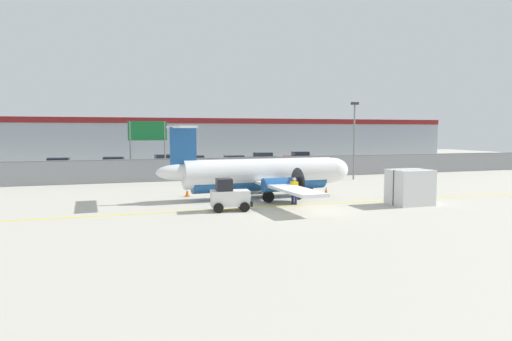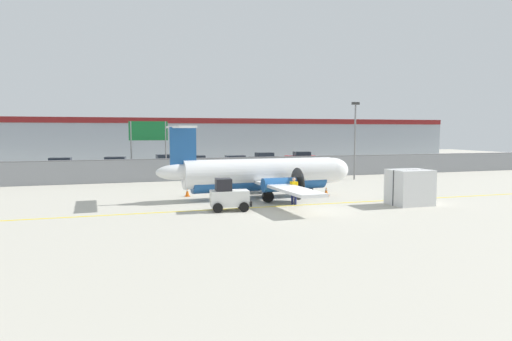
{
  "view_description": "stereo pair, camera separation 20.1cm",
  "coord_description": "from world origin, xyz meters",
  "px_view_note": "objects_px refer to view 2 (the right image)",
  "views": [
    {
      "loc": [
        -10.41,
        -23.86,
        4.62
      ],
      "look_at": [
        -0.59,
        6.77,
        1.8
      ],
      "focal_mm": 32.0,
      "sensor_mm": 36.0,
      "label": 1
    },
    {
      "loc": [
        -10.22,
        -23.92,
        4.62
      ],
      "look_at": [
        -0.59,
        6.77,
        1.8
      ],
      "focal_mm": 32.0,
      "sensor_mm": 36.0,
      "label": 2
    }
  ],
  "objects_px": {
    "traffic_cone_near_left": "(326,191)",
    "traffic_cone_near_right": "(187,192)",
    "parked_car_1": "(114,164)",
    "parked_car_3": "(197,162)",
    "cargo_container": "(410,187)",
    "baggage_tug": "(229,196)",
    "parked_car_0": "(62,165)",
    "parked_car_5": "(265,158)",
    "parked_car_4": "(236,162)",
    "ground_crew_worker": "(294,189)",
    "parked_car_2": "(165,161)",
    "highway_sign": "(148,136)",
    "commuter_airplane": "(264,174)",
    "apron_light_pole": "(355,134)",
    "parked_car_6": "(301,157)"
  },
  "relations": [
    {
      "from": "ground_crew_worker",
      "to": "parked_car_0",
      "type": "bearing_deg",
      "value": -105.83
    },
    {
      "from": "traffic_cone_near_right",
      "to": "parked_car_5",
      "type": "relative_size",
      "value": 0.15
    },
    {
      "from": "traffic_cone_near_right",
      "to": "parked_car_1",
      "type": "bearing_deg",
      "value": 102.48
    },
    {
      "from": "baggage_tug",
      "to": "parked_car_2",
      "type": "relative_size",
      "value": 0.56
    },
    {
      "from": "ground_crew_worker",
      "to": "apron_light_pole",
      "type": "relative_size",
      "value": 0.23
    },
    {
      "from": "cargo_container",
      "to": "highway_sign",
      "type": "bearing_deg",
      "value": 124.6
    },
    {
      "from": "cargo_container",
      "to": "parked_car_5",
      "type": "xyz_separation_m",
      "value": [
        1.84,
        33.76,
        -0.21
      ]
    },
    {
      "from": "parked_car_5",
      "to": "highway_sign",
      "type": "relative_size",
      "value": 0.79
    },
    {
      "from": "cargo_container",
      "to": "parked_car_4",
      "type": "height_order",
      "value": "cargo_container"
    },
    {
      "from": "traffic_cone_near_right",
      "to": "highway_sign",
      "type": "relative_size",
      "value": 0.12
    },
    {
      "from": "parked_car_2",
      "to": "parked_car_4",
      "type": "xyz_separation_m",
      "value": [
        7.84,
        -4.71,
        0.0
      ]
    },
    {
      "from": "baggage_tug",
      "to": "parked_car_0",
      "type": "xyz_separation_m",
      "value": [
        -11.7,
        28.16,
        0.04
      ]
    },
    {
      "from": "apron_light_pole",
      "to": "highway_sign",
      "type": "relative_size",
      "value": 1.32
    },
    {
      "from": "baggage_tug",
      "to": "apron_light_pole",
      "type": "height_order",
      "value": "apron_light_pole"
    },
    {
      "from": "parked_car_1",
      "to": "parked_car_3",
      "type": "xyz_separation_m",
      "value": [
        9.32,
        -0.13,
        0.0
      ]
    },
    {
      "from": "parked_car_0",
      "to": "highway_sign",
      "type": "relative_size",
      "value": 0.78
    },
    {
      "from": "ground_crew_worker",
      "to": "parked_car_2",
      "type": "distance_m",
      "value": 30.9
    },
    {
      "from": "parked_car_1",
      "to": "cargo_container",
      "type": "bearing_deg",
      "value": 128.33
    },
    {
      "from": "parked_car_3",
      "to": "apron_light_pole",
      "type": "xyz_separation_m",
      "value": [
        12.31,
        -15.29,
        3.41
      ]
    },
    {
      "from": "baggage_tug",
      "to": "traffic_cone_near_left",
      "type": "xyz_separation_m",
      "value": [
        8.15,
        3.92,
        -0.54
      ]
    },
    {
      "from": "parked_car_4",
      "to": "parked_car_5",
      "type": "xyz_separation_m",
      "value": [
        5.55,
        5.71,
        0.0
      ]
    },
    {
      "from": "parked_car_5",
      "to": "parked_car_6",
      "type": "bearing_deg",
      "value": 3.48
    },
    {
      "from": "commuter_airplane",
      "to": "parked_car_2",
      "type": "height_order",
      "value": "commuter_airplane"
    },
    {
      "from": "parked_car_0",
      "to": "apron_light_pole",
      "type": "relative_size",
      "value": 0.59
    },
    {
      "from": "parked_car_6",
      "to": "apron_light_pole",
      "type": "relative_size",
      "value": 0.6
    },
    {
      "from": "ground_crew_worker",
      "to": "parked_car_1",
      "type": "relative_size",
      "value": 0.39
    },
    {
      "from": "parked_car_0",
      "to": "parked_car_1",
      "type": "distance_m",
      "value": 5.49
    },
    {
      "from": "parked_car_2",
      "to": "parked_car_0",
      "type": "bearing_deg",
      "value": 11.5
    },
    {
      "from": "traffic_cone_near_right",
      "to": "parked_car_0",
      "type": "bearing_deg",
      "value": 115.39
    },
    {
      "from": "parked_car_3",
      "to": "parked_car_4",
      "type": "height_order",
      "value": "same"
    },
    {
      "from": "parked_car_0",
      "to": "parked_car_3",
      "type": "height_order",
      "value": "same"
    },
    {
      "from": "parked_car_2",
      "to": "apron_light_pole",
      "type": "xyz_separation_m",
      "value": [
        15.68,
        -18.66,
        3.41
      ]
    },
    {
      "from": "cargo_container",
      "to": "parked_car_3",
      "type": "relative_size",
      "value": 0.56
    },
    {
      "from": "traffic_cone_near_left",
      "to": "baggage_tug",
      "type": "bearing_deg",
      "value": -154.29
    },
    {
      "from": "ground_crew_worker",
      "to": "traffic_cone_near_left",
      "type": "xyz_separation_m",
      "value": [
        3.73,
        3.04,
        -0.64
      ]
    },
    {
      "from": "baggage_tug",
      "to": "parked_car_3",
      "type": "distance_m",
      "value": 28.23
    },
    {
      "from": "parked_car_2",
      "to": "parked_car_5",
      "type": "height_order",
      "value": "same"
    },
    {
      "from": "baggage_tug",
      "to": "ground_crew_worker",
      "type": "relative_size",
      "value": 1.43
    },
    {
      "from": "ground_crew_worker",
      "to": "parked_car_6",
      "type": "bearing_deg",
      "value": -160.21
    },
    {
      "from": "traffic_cone_near_right",
      "to": "parked_car_0",
      "type": "distance_m",
      "value": 24.05
    },
    {
      "from": "ground_crew_worker",
      "to": "traffic_cone_near_left",
      "type": "height_order",
      "value": "ground_crew_worker"
    },
    {
      "from": "cargo_container",
      "to": "highway_sign",
      "type": "xyz_separation_m",
      "value": [
        -14.37,
        20.19,
        3.04
      ]
    },
    {
      "from": "parked_car_3",
      "to": "parked_car_4",
      "type": "bearing_deg",
      "value": -10.56
    },
    {
      "from": "parked_car_1",
      "to": "parked_car_4",
      "type": "bearing_deg",
      "value": -178.43
    },
    {
      "from": "ground_crew_worker",
      "to": "apron_light_pole",
      "type": "distance_m",
      "value": 16.53
    },
    {
      "from": "traffic_cone_near_left",
      "to": "traffic_cone_near_right",
      "type": "distance_m",
      "value": 9.86
    },
    {
      "from": "parked_car_1",
      "to": "parked_car_6",
      "type": "distance_m",
      "value": 25.47
    },
    {
      "from": "traffic_cone_near_right",
      "to": "highway_sign",
      "type": "xyz_separation_m",
      "value": [
        -1.69,
        12.43,
        3.83
      ]
    },
    {
      "from": "parked_car_1",
      "to": "parked_car_3",
      "type": "height_order",
      "value": "same"
    },
    {
      "from": "baggage_tug",
      "to": "parked_car_4",
      "type": "distance_m",
      "value": 27.78
    }
  ]
}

